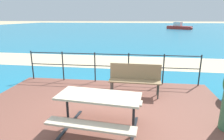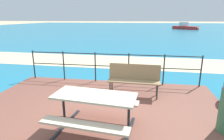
{
  "view_description": "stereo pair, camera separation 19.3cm",
  "coord_description": "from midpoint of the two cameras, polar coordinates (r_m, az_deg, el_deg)",
  "views": [
    {
      "loc": [
        0.84,
        -3.86,
        2.27
      ],
      "look_at": [
        0.05,
        2.26,
        0.57
      ],
      "focal_mm": 30.36,
      "sensor_mm": 36.0,
      "label": 1
    },
    {
      "loc": [
        1.03,
        -3.84,
        2.27
      ],
      "look_at": [
        0.05,
        2.26,
        0.57
      ],
      "focal_mm": 30.36,
      "sensor_mm": 36.0,
      "label": 2
    }
  ],
  "objects": [
    {
      "name": "railing_fence",
      "position": [
        6.58,
        -0.99,
        1.81
      ],
      "size": [
        5.94,
        0.04,
        1.06
      ],
      "color": "#1E2328",
      "rests_on": "patio_paving"
    },
    {
      "name": "beach_strip",
      "position": [
        10.11,
        1.88,
        2.51
      ],
      "size": [
        54.05,
        4.1,
        0.01
      ],
      "primitive_type": "cube",
      "rotation": [
        0.0,
        0.0,
        -0.02
      ],
      "color": "beige",
      "rests_on": "ground"
    },
    {
      "name": "ground_plane",
      "position": [
        4.57,
        -5.59,
        -14.47
      ],
      "size": [
        240.0,
        240.0,
        0.0
      ],
      "primitive_type": "plane",
      "color": "tan"
    },
    {
      "name": "sea_water",
      "position": [
        43.92,
        6.27,
        12.43
      ],
      "size": [
        90.0,
        90.0,
        0.01
      ],
      "primitive_type": "cube",
      "color": "teal",
      "rests_on": "ground"
    },
    {
      "name": "picnic_table",
      "position": [
        3.76,
        -5.42,
        -10.34
      ],
      "size": [
        1.73,
        1.49,
        0.78
      ],
      "rotation": [
        0.0,
        0.0,
        -0.1
      ],
      "color": "#BCAD93",
      "rests_on": "patio_paving"
    },
    {
      "name": "patio_paving",
      "position": [
        4.55,
        -5.6,
        -14.14
      ],
      "size": [
        6.4,
        5.2,
        0.06
      ],
      "primitive_type": "cube",
      "color": "brown",
      "rests_on": "ground"
    },
    {
      "name": "boat_near",
      "position": [
        41.9,
        19.47,
        12.14
      ],
      "size": [
        4.79,
        4.36,
        1.42
      ],
      "rotation": [
        0.0,
        0.0,
        5.57
      ],
      "color": "red",
      "rests_on": "sea_water"
    },
    {
      "name": "park_bench",
      "position": [
        5.57,
        5.94,
        -2.09
      ],
      "size": [
        1.51,
        0.47,
        0.91
      ],
      "rotation": [
        0.0,
        0.0,
        -0.04
      ],
      "color": "#8C704C",
      "rests_on": "patio_paving"
    }
  ]
}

